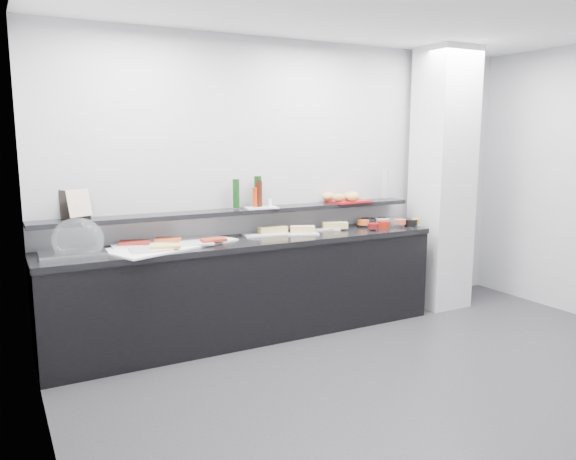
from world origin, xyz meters
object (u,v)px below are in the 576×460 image
framed_print (75,202)px  condiment_tray (261,208)px  bread_tray (348,201)px  carafe (384,185)px  sandwich_plate_mid (303,234)px  cloche_base (73,254)px

framed_print → condiment_tray: 1.61m
bread_tray → carafe: 0.49m
sandwich_plate_mid → framed_print: framed_print is taller
condiment_tray → framed_print: bearing=-176.2°
cloche_base → condiment_tray: (1.67, 0.16, 0.24)m
carafe → cloche_base: bearing=-176.1°
cloche_base → condiment_tray: condiment_tray is taller
cloche_base → framed_print: size_ratio=1.85×
condiment_tray → bread_tray: bread_tray is taller
sandwich_plate_mid → bread_tray: 0.71m
cloche_base → carafe: bearing=5.3°
bread_tray → carafe: size_ratio=1.34×
cloche_base → carafe: carafe is taller
sandwich_plate_mid → bread_tray: bearing=36.2°
framed_print → condiment_tray: size_ratio=0.88×
framed_print → carafe: carafe is taller
sandwich_plate_mid → framed_print: 2.00m
condiment_tray → bread_tray: (0.98, 0.01, 0.00)m
framed_print → bread_tray: bearing=-5.0°
cloche_base → bread_tray: size_ratio=1.19×
sandwich_plate_mid → condiment_tray: size_ratio=1.02×
carafe → sandwich_plate_mid: bearing=-168.8°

